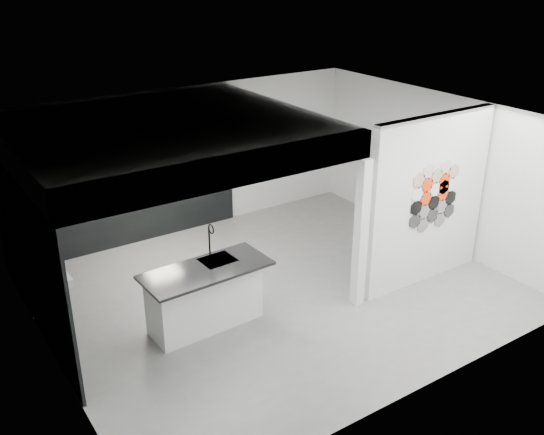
{
  "coord_description": "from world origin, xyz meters",
  "views": [
    {
      "loc": [
        -4.8,
        -7.04,
        4.98
      ],
      "look_at": [
        0.1,
        0.3,
        1.15
      ],
      "focal_mm": 40.0,
      "sensor_mm": 36.0,
      "label": 1
    }
  ],
  "objects_px": {
    "partition_panel": "(428,201)",
    "kettle": "(185,164)",
    "kitchen_island": "(205,295)",
    "glass_bowl": "(199,162)",
    "glass_vase": "(199,161)",
    "stockpot": "(70,185)",
    "bottle_dark": "(102,179)",
    "wall_basin": "(53,278)",
    "utensil_cup": "(84,184)"
  },
  "relations": [
    {
      "from": "kitchen_island",
      "to": "glass_bowl",
      "type": "xyz_separation_m",
      "value": [
        1.58,
        3.12,
        0.87
      ]
    },
    {
      "from": "stockpot",
      "to": "glass_bowl",
      "type": "xyz_separation_m",
      "value": [
        2.46,
        0.0,
        -0.03
      ]
    },
    {
      "from": "wall_basin",
      "to": "kitchen_island",
      "type": "relative_size",
      "value": 0.32
    },
    {
      "from": "partition_panel",
      "to": "bottle_dark",
      "type": "distance_m",
      "value": 5.54
    },
    {
      "from": "kitchen_island",
      "to": "partition_panel",
      "type": "bearing_deg",
      "value": -13.68
    },
    {
      "from": "partition_panel",
      "to": "glass_bowl",
      "type": "relative_size",
      "value": 19.97
    },
    {
      "from": "glass_bowl",
      "to": "utensil_cup",
      "type": "xyz_separation_m",
      "value": [
        -2.22,
        0.0,
        0.0
      ]
    },
    {
      "from": "kitchen_island",
      "to": "utensil_cup",
      "type": "distance_m",
      "value": 3.3
    },
    {
      "from": "kitchen_island",
      "to": "glass_bowl",
      "type": "height_order",
      "value": "kitchen_island"
    },
    {
      "from": "stockpot",
      "to": "wall_basin",
      "type": "bearing_deg",
      "value": -114.3
    },
    {
      "from": "utensil_cup",
      "to": "partition_panel",
      "type": "bearing_deg",
      "value": -41.95
    },
    {
      "from": "stockpot",
      "to": "glass_vase",
      "type": "bearing_deg",
      "value": 0.0
    },
    {
      "from": "kettle",
      "to": "utensil_cup",
      "type": "height_order",
      "value": "kettle"
    },
    {
      "from": "partition_panel",
      "to": "wall_basin",
      "type": "bearing_deg",
      "value": 161.77
    },
    {
      "from": "partition_panel",
      "to": "kitchen_island",
      "type": "height_order",
      "value": "partition_panel"
    },
    {
      "from": "partition_panel",
      "to": "glass_vase",
      "type": "xyz_separation_m",
      "value": [
        -2.08,
        3.87,
        -0.01
      ]
    },
    {
      "from": "partition_panel",
      "to": "glass_vase",
      "type": "relative_size",
      "value": 18.91
    },
    {
      "from": "wall_basin",
      "to": "utensil_cup",
      "type": "distance_m",
      "value": 2.43
    },
    {
      "from": "wall_basin",
      "to": "stockpot",
      "type": "height_order",
      "value": "stockpot"
    },
    {
      "from": "partition_panel",
      "to": "kettle",
      "type": "relative_size",
      "value": 17.85
    },
    {
      "from": "partition_panel",
      "to": "wall_basin",
      "type": "height_order",
      "value": "partition_panel"
    },
    {
      "from": "utensil_cup",
      "to": "glass_bowl",
      "type": "bearing_deg",
      "value": 0.0
    },
    {
      "from": "bottle_dark",
      "to": "utensil_cup",
      "type": "xyz_separation_m",
      "value": [
        -0.33,
        0.0,
        -0.04
      ]
    },
    {
      "from": "partition_panel",
      "to": "bottle_dark",
      "type": "xyz_separation_m",
      "value": [
        -3.97,
        3.87,
        0.01
      ]
    },
    {
      "from": "glass_vase",
      "to": "bottle_dark",
      "type": "bearing_deg",
      "value": 180.0
    },
    {
      "from": "stockpot",
      "to": "glass_bowl",
      "type": "height_order",
      "value": "stockpot"
    },
    {
      "from": "wall_basin",
      "to": "kettle",
      "type": "height_order",
      "value": "kettle"
    },
    {
      "from": "glass_vase",
      "to": "utensil_cup",
      "type": "xyz_separation_m",
      "value": [
        -2.22,
        0.0,
        -0.02
      ]
    },
    {
      "from": "partition_panel",
      "to": "glass_bowl",
      "type": "xyz_separation_m",
      "value": [
        -2.08,
        3.87,
        -0.03
      ]
    },
    {
      "from": "wall_basin",
      "to": "kettle",
      "type": "xyz_separation_m",
      "value": [
        3.09,
        2.07,
        0.54
      ]
    },
    {
      "from": "partition_panel",
      "to": "kitchen_island",
      "type": "bearing_deg",
      "value": 168.42
    },
    {
      "from": "kitchen_island",
      "to": "glass_bowl",
      "type": "bearing_deg",
      "value": 61.05
    },
    {
      "from": "bottle_dark",
      "to": "glass_bowl",
      "type": "bearing_deg",
      "value": 0.0
    },
    {
      "from": "stockpot",
      "to": "utensil_cup",
      "type": "height_order",
      "value": "stockpot"
    },
    {
      "from": "stockpot",
      "to": "glass_bowl",
      "type": "bearing_deg",
      "value": 0.0
    },
    {
      "from": "partition_panel",
      "to": "glass_vase",
      "type": "height_order",
      "value": "partition_panel"
    },
    {
      "from": "partition_panel",
      "to": "glass_vase",
      "type": "distance_m",
      "value": 4.39
    },
    {
      "from": "partition_panel",
      "to": "utensil_cup",
      "type": "xyz_separation_m",
      "value": [
        -4.3,
        3.87,
        -0.03
      ]
    },
    {
      "from": "kettle",
      "to": "bottle_dark",
      "type": "xyz_separation_m",
      "value": [
        -1.6,
        0.0,
        0.02
      ]
    },
    {
      "from": "partition_panel",
      "to": "bottle_dark",
      "type": "bearing_deg",
      "value": 135.78
    },
    {
      "from": "stockpot",
      "to": "bottle_dark",
      "type": "height_order",
      "value": "bottle_dark"
    },
    {
      "from": "partition_panel",
      "to": "kitchen_island",
      "type": "xyz_separation_m",
      "value": [
        -3.65,
        0.75,
        -0.9
      ]
    },
    {
      "from": "kitchen_island",
      "to": "kettle",
      "type": "relative_size",
      "value": 11.82
    },
    {
      "from": "wall_basin",
      "to": "kitchen_island",
      "type": "distance_m",
      "value": 2.13
    },
    {
      "from": "stockpot",
      "to": "bottle_dark",
      "type": "xyz_separation_m",
      "value": [
        0.56,
        0.0,
        0.0
      ]
    },
    {
      "from": "utensil_cup",
      "to": "stockpot",
      "type": "bearing_deg",
      "value": 180.0
    },
    {
      "from": "wall_basin",
      "to": "bottle_dark",
      "type": "xyz_separation_m",
      "value": [
        1.49,
        2.07,
        0.56
      ]
    },
    {
      "from": "kitchen_island",
      "to": "kettle",
      "type": "bearing_deg",
      "value": 65.64
    },
    {
      "from": "kitchen_island",
      "to": "kettle",
      "type": "distance_m",
      "value": 3.48
    },
    {
      "from": "wall_basin",
      "to": "glass_vase",
      "type": "height_order",
      "value": "glass_vase"
    }
  ]
}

